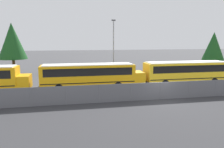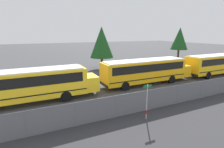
{
  "view_description": "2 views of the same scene",
  "coord_description": "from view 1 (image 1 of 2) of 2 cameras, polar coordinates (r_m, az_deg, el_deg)",
  "views": [
    {
      "loc": [
        -8.66,
        -19.41,
        5.82
      ],
      "look_at": [
        -3.46,
        6.78,
        1.57
      ],
      "focal_mm": 35.0,
      "sensor_mm": 36.0,
      "label": 1
    },
    {
      "loc": [
        6.66,
        -10.71,
        6.17
      ],
      "look_at": [
        14.33,
        5.52,
        1.9
      ],
      "focal_mm": 28.0,
      "sensor_mm": 36.0,
      "label": 2
    }
  ],
  "objects": [
    {
      "name": "school_bus_4",
      "position": [
        29.54,
        19.15,
        0.73
      ],
      "size": [
        12.1,
        2.54,
        3.01
      ],
      "color": "yellow",
      "rests_on": "ground_plane"
    },
    {
      "name": "tree_0",
      "position": [
        45.04,
        24.99,
        6.62
      ],
      "size": [
        3.97,
        3.97,
        7.17
      ],
      "color": "#51381E",
      "rests_on": "ground_plane"
    },
    {
      "name": "light_pole",
      "position": [
        34.4,
        0.39,
        7.35
      ],
      "size": [
        0.6,
        0.24,
        8.82
      ],
      "color": "gray",
      "rests_on": "ground_plane"
    },
    {
      "name": "road_strip",
      "position": [
        16.99,
        20.71,
        -11.58
      ],
      "size": [
        148.35,
        12.0,
        0.01
      ],
      "color": "#333335",
      "rests_on": "ground_plane"
    },
    {
      "name": "tree_1",
      "position": [
        38.05,
        -24.63,
        7.82
      ],
      "size": [
        4.38,
        4.38,
        8.41
      ],
      "color": "#51381E",
      "rests_on": "ground_plane"
    },
    {
      "name": "fence",
      "position": [
        21.82,
        12.52,
        -4.26
      ],
      "size": [
        114.42,
        0.07,
        1.72
      ],
      "color": "#9EA0A5",
      "rests_on": "ground_plane"
    },
    {
      "name": "school_bus_3",
      "position": [
        25.48,
        -5.67,
        -0.07
      ],
      "size": [
        12.1,
        2.54,
        3.01
      ],
      "color": "orange",
      "rests_on": "ground_plane"
    },
    {
      "name": "ground_plane",
      "position": [
        22.03,
        12.44,
        -6.48
      ],
      "size": [
        200.0,
        200.0,
        0.0
      ],
      "primitive_type": "plane",
      "color": "#424244"
    }
  ]
}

